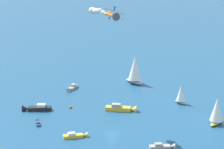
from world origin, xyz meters
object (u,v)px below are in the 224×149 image
object	(u,v)px
sailboat_far_port	(217,111)
motorboat_inshore	(163,147)
sailboat_trailing	(181,94)
wingwalker_lead	(115,8)
motorboat_outer_ring_c	(76,136)
motorboat_outer_ring_b	(38,123)
marker_buoy	(70,107)
motorboat_far_stbd	(122,108)
motorboat_offshore	(36,108)
sailboat_outer_ring_d	(135,70)
biplane_lead	(112,15)
motorboat_ahead	(72,88)

from	to	relation	value
sailboat_far_port	motorboat_inshore	size ratio (longest dim) A/B	1.36
sailboat_trailing	wingwalker_lead	distance (m)	52.29
motorboat_inshore	wingwalker_lead	world-z (taller)	wingwalker_lead
motorboat_outer_ring_c	wingwalker_lead	size ratio (longest dim) A/B	5.12
motorboat_outer_ring_b	marker_buoy	world-z (taller)	marker_buoy
marker_buoy	motorboat_far_stbd	bearing A→B (deg)	172.62
motorboat_outer_ring_b	marker_buoy	distance (m)	18.44
sailboat_far_port	motorboat_far_stbd	world-z (taller)	sailboat_far_port
motorboat_offshore	motorboat_far_stbd	bearing A→B (deg)	-179.12
sailboat_far_port	sailboat_outer_ring_d	size ratio (longest dim) A/B	0.74
motorboat_inshore	motorboat_outer_ring_c	bearing A→B (deg)	-15.82
motorboat_inshore	motorboat_outer_ring_b	bearing A→B (deg)	-24.38
wingwalker_lead	sailboat_outer_ring_d	bearing A→B (deg)	-97.93
sailboat_far_port	biplane_lead	size ratio (longest dim) A/B	1.40
sailboat_far_port	sailboat_trailing	world-z (taller)	sailboat_far_port
sailboat_far_port	motorboat_outer_ring_c	distance (m)	46.78
sailboat_far_port	motorboat_far_stbd	bearing A→B (deg)	-21.84
wingwalker_lead	motorboat_outer_ring_b	bearing A→B (deg)	-15.61
motorboat_outer_ring_c	marker_buoy	xyz separation A→B (m)	(5.09, -26.88, -0.20)
motorboat_inshore	biplane_lead	xyz separation A→B (m)	(14.93, -10.70, 36.46)
motorboat_inshore	motorboat_ahead	distance (m)	66.41
motorboat_offshore	sailboat_trailing	bearing A→B (deg)	-170.16
biplane_lead	motorboat_far_stbd	bearing A→B (deg)	-98.28
motorboat_inshore	wingwalker_lead	xyz separation A→B (m)	(14.32, -10.94, 38.51)
motorboat_outer_ring_c	sailboat_outer_ring_d	size ratio (longest dim) A/B	0.56
biplane_lead	motorboat_outer_ring_c	bearing A→B (deg)	17.07
sailboat_far_port	marker_buoy	bearing A→B (deg)	-16.56
sailboat_trailing	motorboat_outer_ring_b	distance (m)	55.00
motorboat_inshore	motorboat_outer_ring_c	size ratio (longest dim) A/B	0.98
sailboat_outer_ring_d	marker_buoy	world-z (taller)	sailboat_outer_ring_d
sailboat_far_port	motorboat_ahead	size ratio (longest dim) A/B	1.20
motorboat_outer_ring_b	marker_buoy	bearing A→B (deg)	-119.02
motorboat_outer_ring_b	sailboat_far_port	bearing A→B (deg)	-178.82
wingwalker_lead	biplane_lead	bearing A→B (deg)	21.59
motorboat_outer_ring_c	biplane_lead	bearing A→B (deg)	-162.93
motorboat_outer_ring_b	motorboat_outer_ring_c	xyz separation A→B (m)	(-14.03, 10.75, 0.20)
motorboat_ahead	biplane_lead	xyz separation A→B (m)	(-18.20, 46.86, 36.39)
motorboat_far_stbd	motorboat_outer_ring_b	bearing A→B (deg)	25.95
motorboat_inshore	marker_buoy	distance (m)	46.14
motorboat_far_stbd	marker_buoy	world-z (taller)	motorboat_far_stbd
motorboat_outer_ring_b	motorboat_outer_ring_c	distance (m)	17.68
sailboat_far_port	motorboat_offshore	distance (m)	63.64
motorboat_inshore	wingwalker_lead	bearing A→B (deg)	-37.37
motorboat_ahead	motorboat_outer_ring_c	size ratio (longest dim) A/B	1.10
motorboat_outer_ring_b	biplane_lead	world-z (taller)	biplane_lead
marker_buoy	wingwalker_lead	size ratio (longest dim) A/B	1.39
motorboat_outer_ring_c	sailboat_outer_ring_d	distance (m)	63.25
sailboat_trailing	motorboat_outer_ring_b	xyz separation A→B (m)	(50.11, 22.43, -3.23)
sailboat_far_port	motorboat_ahead	bearing A→B (deg)	-36.19
motorboat_far_stbd	motorboat_inshore	world-z (taller)	motorboat_far_stbd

